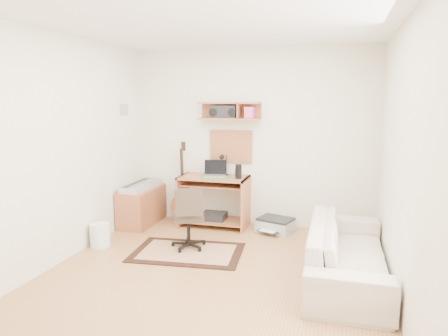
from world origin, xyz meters
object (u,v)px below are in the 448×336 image
(task_chair, at_px, (188,217))
(printer, at_px, (276,225))
(cabinet, at_px, (142,206))
(sofa, at_px, (348,242))
(desk, at_px, (214,201))

(task_chair, height_order, printer, task_chair)
(cabinet, xyz_separation_m, sofa, (2.96, -1.18, 0.12))
(desk, bearing_deg, cabinet, -170.85)
(desk, xyz_separation_m, cabinet, (-1.09, -0.18, -0.10))
(sofa, bearing_deg, printer, 35.05)
(desk, bearing_deg, task_chair, -91.96)
(sofa, bearing_deg, desk, 54.11)
(cabinet, distance_m, printer, 2.03)
(printer, bearing_deg, cabinet, -157.07)
(printer, relative_size, sofa, 0.24)
(task_chair, height_order, cabinet, task_chair)
(printer, xyz_separation_m, sofa, (0.95, -1.35, 0.31))
(desk, height_order, task_chair, task_chair)
(cabinet, relative_size, printer, 1.87)
(desk, height_order, printer, desk)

